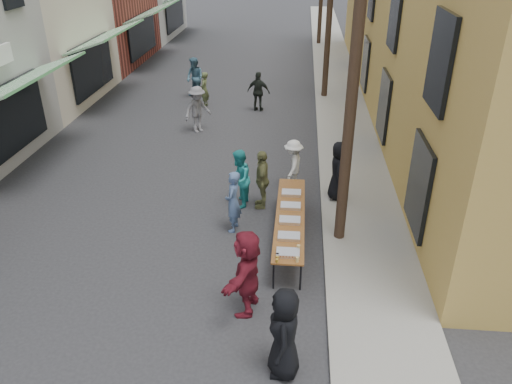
% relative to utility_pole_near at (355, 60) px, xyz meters
% --- Properties ---
extents(ground, '(120.00, 120.00, 0.00)m').
position_rel_utility_pole_near_xyz_m(ground, '(-4.30, -3.00, -4.50)').
color(ground, '#28282B').
rests_on(ground, ground).
extents(sidewalk, '(2.20, 60.00, 0.10)m').
position_rel_utility_pole_near_xyz_m(sidewalk, '(0.70, 12.00, -4.45)').
color(sidewalk, gray).
rests_on(sidewalk, ground).
extents(storefront_row, '(8.00, 37.00, 9.00)m').
position_rel_utility_pole_near_xyz_m(storefront_row, '(-14.30, 11.96, -0.38)').
color(storefront_row, maroon).
rests_on(storefront_row, ground).
extents(utility_pole_near, '(0.26, 0.26, 9.00)m').
position_rel_utility_pole_near_xyz_m(utility_pole_near, '(0.00, 0.00, 0.00)').
color(utility_pole_near, '#2D2116').
rests_on(utility_pole_near, ground).
extents(serving_table, '(0.70, 4.00, 0.75)m').
position_rel_utility_pole_near_xyz_m(serving_table, '(-1.24, -0.20, -3.79)').
color(serving_table, brown).
rests_on(serving_table, ground).
extents(catering_tray_sausage, '(0.50, 0.33, 0.08)m').
position_rel_utility_pole_near_xyz_m(catering_tray_sausage, '(-1.24, -1.85, -3.71)').
color(catering_tray_sausage, maroon).
rests_on(catering_tray_sausage, serving_table).
extents(catering_tray_foil_b, '(0.50, 0.33, 0.08)m').
position_rel_utility_pole_near_xyz_m(catering_tray_foil_b, '(-1.24, -1.20, -3.71)').
color(catering_tray_foil_b, '#B2B2B7').
rests_on(catering_tray_foil_b, serving_table).
extents(catering_tray_buns, '(0.50, 0.33, 0.08)m').
position_rel_utility_pole_near_xyz_m(catering_tray_buns, '(-1.24, -0.50, -3.71)').
color(catering_tray_buns, tan).
rests_on(catering_tray_buns, serving_table).
extents(catering_tray_foil_d, '(0.50, 0.33, 0.08)m').
position_rel_utility_pole_near_xyz_m(catering_tray_foil_d, '(-1.24, 0.20, -3.71)').
color(catering_tray_foil_d, '#B2B2B7').
rests_on(catering_tray_foil_d, serving_table).
extents(catering_tray_buns_end, '(0.50, 0.33, 0.08)m').
position_rel_utility_pole_near_xyz_m(catering_tray_buns_end, '(-1.24, 0.90, -3.71)').
color(catering_tray_buns_end, tan).
rests_on(catering_tray_buns_end, serving_table).
extents(condiment_jar_a, '(0.07, 0.07, 0.08)m').
position_rel_utility_pole_near_xyz_m(condiment_jar_a, '(-1.46, -2.15, -3.71)').
color(condiment_jar_a, '#A57F26').
rests_on(condiment_jar_a, serving_table).
extents(condiment_jar_b, '(0.07, 0.07, 0.08)m').
position_rel_utility_pole_near_xyz_m(condiment_jar_b, '(-1.46, -2.05, -3.71)').
color(condiment_jar_b, '#A57F26').
rests_on(condiment_jar_b, serving_table).
extents(condiment_jar_c, '(0.07, 0.07, 0.08)m').
position_rel_utility_pole_near_xyz_m(condiment_jar_c, '(-1.46, -1.95, -3.71)').
color(condiment_jar_c, '#A57F26').
rests_on(condiment_jar_c, serving_table).
extents(cup_stack, '(0.08, 0.08, 0.12)m').
position_rel_utility_pole_near_xyz_m(cup_stack, '(-1.04, -2.10, -3.69)').
color(cup_stack, tan).
rests_on(cup_stack, serving_table).
extents(guest_front_a, '(0.57, 0.87, 1.77)m').
position_rel_utility_pole_near_xyz_m(guest_front_a, '(-1.22, -4.35, -3.62)').
color(guest_front_a, black).
rests_on(guest_front_a, ground).
extents(guest_front_b, '(0.45, 0.63, 1.65)m').
position_rel_utility_pole_near_xyz_m(guest_front_b, '(-2.70, 0.24, -3.68)').
color(guest_front_b, '#48618C').
rests_on(guest_front_b, ground).
extents(guest_front_c, '(0.69, 0.86, 1.68)m').
position_rel_utility_pole_near_xyz_m(guest_front_c, '(-2.70, 1.49, -3.66)').
color(guest_front_c, teal).
rests_on(guest_front_c, ground).
extents(guest_front_d, '(0.72, 1.07, 1.53)m').
position_rel_utility_pole_near_xyz_m(guest_front_d, '(-1.24, 2.72, -3.73)').
color(guest_front_d, silver).
rests_on(guest_front_d, ground).
extents(guest_front_e, '(0.47, 1.01, 1.69)m').
position_rel_utility_pole_near_xyz_m(guest_front_e, '(-2.06, 1.53, -3.65)').
color(guest_front_e, '#66683C').
rests_on(guest_front_e, ground).
extents(guest_queue_back, '(0.84, 1.79, 1.85)m').
position_rel_utility_pole_near_xyz_m(guest_queue_back, '(-2.03, -2.77, -3.57)').
color(guest_queue_back, maroon).
rests_on(guest_queue_back, ground).
extents(server, '(0.65, 0.90, 1.70)m').
position_rel_utility_pole_near_xyz_m(server, '(0.05, 2.06, -3.55)').
color(server, black).
rests_on(server, sidewalk).
extents(passerby_left, '(1.27, 1.28, 1.77)m').
position_rel_utility_pole_near_xyz_m(passerby_left, '(-4.96, 7.16, -3.62)').
color(passerby_left, slate).
rests_on(passerby_left, ground).
extents(passerby_mid, '(1.05, 0.62, 1.67)m').
position_rel_utility_pole_near_xyz_m(passerby_mid, '(-2.87, 9.84, -3.66)').
color(passerby_mid, black).
rests_on(passerby_mid, ground).
extents(passerby_right, '(0.41, 0.58, 1.52)m').
position_rel_utility_pole_near_xyz_m(passerby_right, '(-5.26, 10.20, -3.74)').
color(passerby_right, '#505B35').
rests_on(passerby_right, ground).
extents(passerby_far, '(1.12, 1.09, 1.83)m').
position_rel_utility_pole_near_xyz_m(passerby_far, '(-5.92, 11.46, -3.59)').
color(passerby_far, '#41697E').
rests_on(passerby_far, ground).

